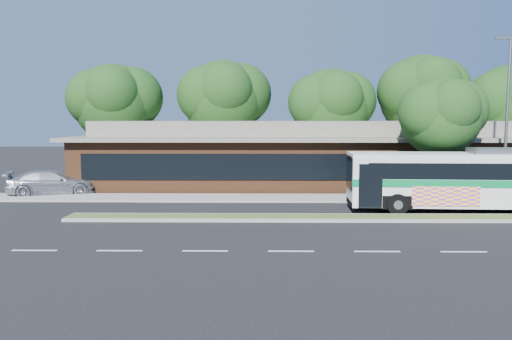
# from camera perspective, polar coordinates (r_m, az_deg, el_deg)

# --- Properties ---
(ground) EXTENTS (120.00, 120.00, 0.00)m
(ground) POSITION_cam_1_polar(r_m,az_deg,el_deg) (22.83, 10.86, -5.86)
(ground) COLOR black
(ground) RESTS_ON ground
(median_strip) EXTENTS (26.00, 1.10, 0.15)m
(median_strip) POSITION_cam_1_polar(r_m,az_deg,el_deg) (23.40, 10.61, -5.38)
(median_strip) COLOR #445624
(median_strip) RESTS_ON ground
(sidewalk) EXTENTS (44.00, 2.60, 0.12)m
(sidewalk) POSITION_cam_1_polar(r_m,az_deg,el_deg) (29.04, 8.64, -3.19)
(sidewalk) COLOR gray
(sidewalk) RESTS_ON ground
(parking_lot) EXTENTS (14.00, 12.00, 0.01)m
(parking_lot) POSITION_cam_1_polar(r_m,az_deg,el_deg) (35.22, -22.73, -2.08)
(parking_lot) COLOR black
(parking_lot) RESTS_ON ground
(plaza_building) EXTENTS (33.20, 11.20, 4.45)m
(plaza_building) POSITION_cam_1_polar(r_m,az_deg,el_deg) (35.31, 7.22, 1.82)
(plaza_building) COLOR brown
(plaza_building) RESTS_ON ground
(lamp_post) EXTENTS (0.93, 0.18, 9.07)m
(lamp_post) POSITION_cam_1_polar(r_m,az_deg,el_deg) (31.12, 26.71, 5.81)
(lamp_post) COLOR slate
(lamp_post) RESTS_ON ground
(tree_bg_a) EXTENTS (6.47, 5.80, 8.63)m
(tree_bg_a) POSITION_cam_1_polar(r_m,az_deg,el_deg) (38.63, -15.32, 7.55)
(tree_bg_a) COLOR black
(tree_bg_a) RESTS_ON ground
(tree_bg_b) EXTENTS (6.69, 6.00, 9.00)m
(tree_bg_b) POSITION_cam_1_polar(r_m,az_deg,el_deg) (38.26, -3.17, 8.18)
(tree_bg_b) COLOR black
(tree_bg_b) RESTS_ON ground
(tree_bg_c) EXTENTS (6.24, 5.60, 8.26)m
(tree_bg_c) POSITION_cam_1_polar(r_m,az_deg,el_deg) (37.54, 9.06, 7.32)
(tree_bg_c) COLOR black
(tree_bg_c) RESTS_ON ground
(tree_bg_d) EXTENTS (6.91, 6.20, 9.37)m
(tree_bg_d) POSITION_cam_1_polar(r_m,az_deg,el_deg) (40.18, 18.96, 8.16)
(tree_bg_d) COLOR black
(tree_bg_d) RESTS_ON ground
(transit_bus) EXTENTS (11.38, 3.03, 3.17)m
(transit_bus) POSITION_cam_1_polar(r_m,az_deg,el_deg) (26.80, 22.75, -0.66)
(transit_bus) COLOR silver
(transit_bus) RESTS_ON ground
(sedan) EXTENTS (5.59, 3.55, 1.51)m
(sedan) POSITION_cam_1_polar(r_m,az_deg,el_deg) (32.63, -22.27, -1.33)
(sedan) COLOR #A8A9AF
(sedan) RESTS_ON ground
(sidewalk_tree) EXTENTS (4.96, 4.45, 6.95)m
(sidewalk_tree) POSITION_cam_1_polar(r_m,az_deg,el_deg) (30.14, 20.86, 5.92)
(sidewalk_tree) COLOR black
(sidewalk_tree) RESTS_ON ground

